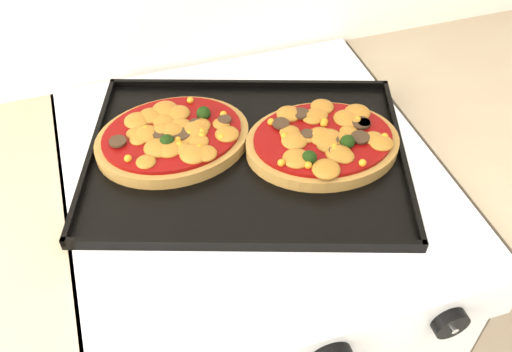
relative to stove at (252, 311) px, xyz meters
name	(u,v)px	position (x,y,z in m)	size (l,w,h in m)	color
stove	(252,311)	(0.00, 0.00, 0.00)	(0.60, 0.60, 0.91)	white
control_panel	(322,348)	(0.00, -0.31, 0.40)	(0.60, 0.02, 0.09)	white
knob_right	(450,323)	(0.18, -0.33, 0.40)	(0.05, 0.05, 0.02)	black
baking_tray	(247,154)	(0.00, 0.01, 0.47)	(0.51, 0.38, 0.02)	black
pizza_left	(173,137)	(-0.11, 0.07, 0.48)	(0.25, 0.20, 0.04)	olive
pizza_right	(323,141)	(0.12, -0.02, 0.48)	(0.25, 0.19, 0.04)	olive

